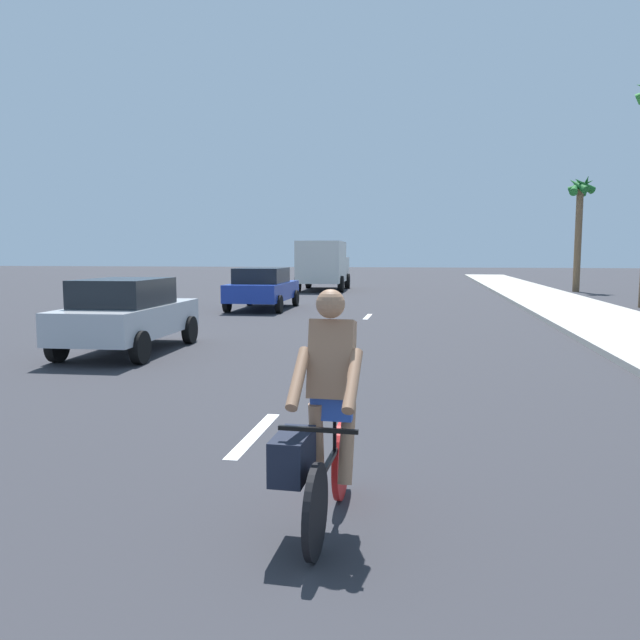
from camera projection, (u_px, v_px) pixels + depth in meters
name	position (u px, v px, depth m)	size (l,w,h in m)	color
ground_plane	(363.00, 322.00, 18.84)	(160.00, 160.00, 0.00)	#2D2D33
sidewalk_strip	(596.00, 317.00, 19.53)	(3.60, 80.00, 0.14)	#B2ADA3
lane_stripe_2	(254.00, 434.00, 7.04)	(0.16, 1.80, 0.01)	white
lane_stripe_3	(323.00, 363.00, 11.70)	(0.16, 1.80, 0.01)	white
lane_stripe_4	(338.00, 347.00, 13.67)	(0.16, 1.80, 0.01)	white
lane_stripe_5	(368.00, 317.00, 20.36)	(0.16, 1.80, 0.01)	white
cyclist	(323.00, 420.00, 4.59)	(0.62, 1.71, 1.82)	black
parked_car_silver	(128.00, 313.00, 12.88)	(2.00, 4.09, 1.57)	#B7BABF
parked_car_blue	(263.00, 287.00, 23.06)	(2.18, 4.59, 1.57)	#1E389E
delivery_truck	(323.00, 264.00, 35.16)	(2.87, 6.33, 2.80)	beige
palm_tree_distant	(580.00, 204.00, 33.43)	(1.62, 1.83, 6.57)	brown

